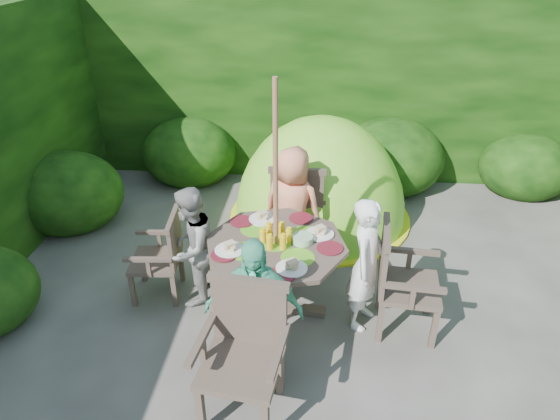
# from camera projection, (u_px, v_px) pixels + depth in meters

# --- Properties ---
(ground) EXTENTS (60.00, 60.00, 0.00)m
(ground) POSITION_uv_depth(u_px,v_px,m) (353.00, 361.00, 4.16)
(ground) COLOR #44423D
(ground) RESTS_ON ground
(hedge_enclosure) EXTENTS (9.00, 9.00, 2.50)m
(hedge_enclosure) POSITION_uv_depth(u_px,v_px,m) (357.00, 159.00, 4.71)
(hedge_enclosure) COLOR black
(hedge_enclosure) RESTS_ON ground
(patio_table) EXTENTS (1.42, 1.42, 0.89)m
(patio_table) POSITION_uv_depth(u_px,v_px,m) (276.00, 254.00, 4.43)
(patio_table) COLOR #3E3028
(patio_table) RESTS_ON ground
(parasol_pole) EXTENTS (0.05, 0.05, 2.20)m
(parasol_pole) POSITION_uv_depth(u_px,v_px,m) (276.00, 207.00, 4.20)
(parasol_pole) COLOR brown
(parasol_pole) RESTS_ON ground
(garden_chair_right) EXTENTS (0.56, 0.62, 0.97)m
(garden_chair_right) POSITION_uv_depth(u_px,v_px,m) (400.00, 279.00, 4.29)
(garden_chair_right) COLOR #3E3028
(garden_chair_right) RESTS_ON ground
(garden_chair_left) EXTENTS (0.49, 0.54, 0.84)m
(garden_chair_left) POSITION_uv_depth(u_px,v_px,m) (162.00, 255.00, 4.73)
(garden_chair_left) COLOR #3E3028
(garden_chair_left) RESTS_ON ground
(garden_chair_back) EXTENTS (0.61, 0.55, 1.00)m
(garden_chair_back) POSITION_uv_depth(u_px,v_px,m) (298.00, 205.00, 5.41)
(garden_chair_back) COLOR #3E3028
(garden_chair_back) RESTS_ON ground
(garden_chair_front) EXTENTS (0.67, 0.61, 1.00)m
(garden_chair_front) POSITION_uv_depth(u_px,v_px,m) (244.00, 350.00, 3.55)
(garden_chair_front) COLOR #3E3028
(garden_chair_front) RESTS_ON ground
(child_right) EXTENTS (0.44, 0.53, 1.25)m
(child_right) POSITION_uv_depth(u_px,v_px,m) (367.00, 265.00, 4.29)
(child_right) COLOR white
(child_right) RESTS_ON ground
(child_left) EXTENTS (0.55, 0.65, 1.18)m
(child_left) POSITION_uv_depth(u_px,v_px,m) (191.00, 247.00, 4.59)
(child_left) COLOR gray
(child_left) RESTS_ON ground
(child_back) EXTENTS (0.74, 0.60, 1.31)m
(child_back) POSITION_uv_depth(u_px,v_px,m) (292.00, 208.00, 5.10)
(child_back) COLOR #F08B63
(child_back) RESTS_ON ground
(child_front) EXTENTS (0.76, 0.33, 1.28)m
(child_front) POSITION_uv_depth(u_px,v_px,m) (254.00, 311.00, 3.74)
(child_front) COLOR #55C69D
(child_front) RESTS_ON ground
(dome_tent) EXTENTS (2.50, 2.50, 2.55)m
(dome_tent) POSITION_uv_depth(u_px,v_px,m) (319.00, 216.00, 6.26)
(dome_tent) COLOR #73D929
(dome_tent) RESTS_ON ground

